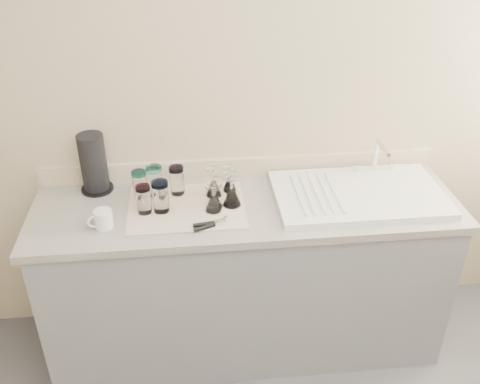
{
  "coord_description": "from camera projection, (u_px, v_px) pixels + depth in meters",
  "views": [
    {
      "loc": [
        -0.26,
        -0.96,
        2.28
      ],
      "look_at": [
        -0.04,
        1.15,
        1.0
      ],
      "focal_mm": 40.0,
      "sensor_mm": 36.0,
      "label": 1
    }
  ],
  "objects": [
    {
      "name": "tumbler_cyan",
      "position": [
        155.0,
        181.0,
        2.59
      ],
      "size": [
        0.08,
        0.08,
        0.15
      ],
      "color": "white",
      "rests_on": "dish_towel"
    },
    {
      "name": "dish_towel",
      "position": [
        187.0,
        207.0,
        2.54
      ],
      "size": [
        0.55,
        0.42,
        0.01
      ],
      "primitive_type": "cube",
      "color": "silver",
      "rests_on": "counter_unit"
    },
    {
      "name": "white_mug",
      "position": [
        103.0,
        219.0,
        2.38
      ],
      "size": [
        0.13,
        0.11,
        0.08
      ],
      "color": "white",
      "rests_on": "counter_unit"
    },
    {
      "name": "tumbler_magenta",
      "position": [
        144.0,
        199.0,
        2.46
      ],
      "size": [
        0.07,
        0.07,
        0.14
      ],
      "color": "white",
      "rests_on": "dish_towel"
    },
    {
      "name": "goblet_front_right",
      "position": [
        232.0,
        195.0,
        2.53
      ],
      "size": [
        0.09,
        0.09,
        0.16
      ],
      "color": "white",
      "rests_on": "dish_towel"
    },
    {
      "name": "tumbler_blue",
      "position": [
        161.0,
        196.0,
        2.47
      ],
      "size": [
        0.08,
        0.08,
        0.16
      ],
      "color": "white",
      "rests_on": "dish_towel"
    },
    {
      "name": "counter_unit",
      "position": [
        246.0,
        276.0,
        2.8
      ],
      "size": [
        2.06,
        0.62,
        0.9
      ],
      "color": "slate",
      "rests_on": "ground"
    },
    {
      "name": "goblet_back_left",
      "position": [
        214.0,
        187.0,
        2.6
      ],
      "size": [
        0.08,
        0.08,
        0.14
      ],
      "color": "white",
      "rests_on": "dish_towel"
    },
    {
      "name": "can_opener",
      "position": [
        211.0,
        224.0,
        2.39
      ],
      "size": [
        0.16,
        0.09,
        0.02
      ],
      "color": "silver",
      "rests_on": "dish_towel"
    },
    {
      "name": "sink_unit",
      "position": [
        359.0,
        194.0,
        2.61
      ],
      "size": [
        0.82,
        0.5,
        0.22
      ],
      "color": "white",
      "rests_on": "counter_unit"
    },
    {
      "name": "goblet_back_right",
      "position": [
        229.0,
        183.0,
        2.64
      ],
      "size": [
        0.07,
        0.07,
        0.13
      ],
      "color": "white",
      "rests_on": "dish_towel"
    },
    {
      "name": "paper_towel_roll",
      "position": [
        94.0,
        164.0,
        2.61
      ],
      "size": [
        0.16,
        0.16,
        0.3
      ],
      "color": "black",
      "rests_on": "counter_unit"
    },
    {
      "name": "tumbler_purple",
      "position": [
        177.0,
        180.0,
        2.61
      ],
      "size": [
        0.07,
        0.07,
        0.14
      ],
      "color": "white",
      "rests_on": "dish_towel"
    },
    {
      "name": "goblet_front_left",
      "position": [
        215.0,
        199.0,
        2.51
      ],
      "size": [
        0.08,
        0.08,
        0.13
      ],
      "color": "white",
      "rests_on": "dish_towel"
    },
    {
      "name": "goblet_extra",
      "position": [
        213.0,
        202.0,
        2.49
      ],
      "size": [
        0.08,
        0.08,
        0.14
      ],
      "color": "white",
      "rests_on": "dish_towel"
    },
    {
      "name": "tumbler_teal",
      "position": [
        140.0,
        184.0,
        2.58
      ],
      "size": [
        0.07,
        0.07,
        0.14
      ],
      "color": "white",
      "rests_on": "dish_towel"
    },
    {
      "name": "room_envelope",
      "position": [
        311.0,
        242.0,
        1.21
      ],
      "size": [
        3.54,
        3.5,
        2.52
      ],
      "color": "#4D4C51",
      "rests_on": "ground"
    }
  ]
}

